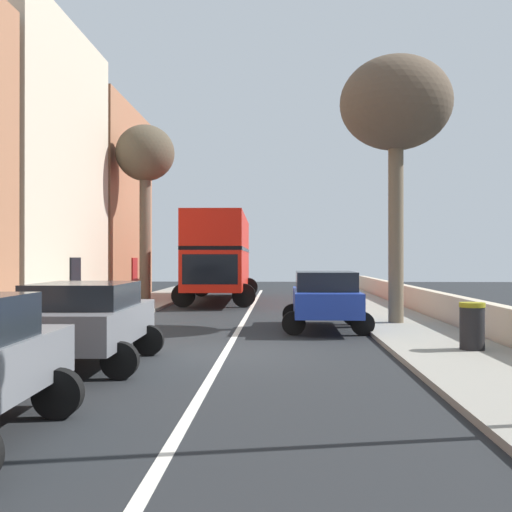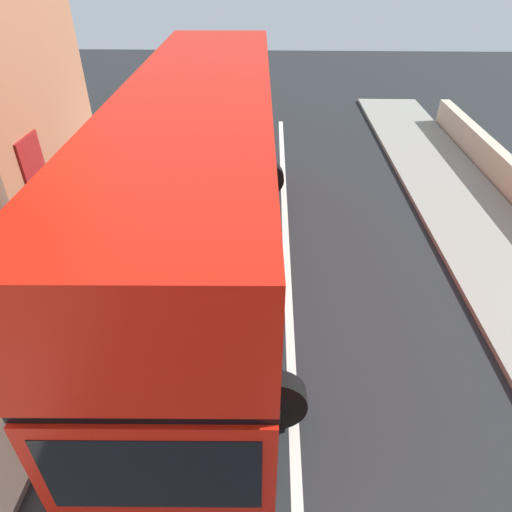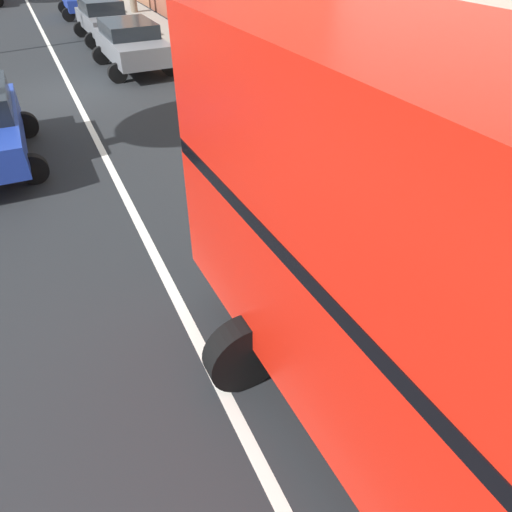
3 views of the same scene
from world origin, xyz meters
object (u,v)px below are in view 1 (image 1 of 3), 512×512
object	(u,v)px
parked_car_blue_right_1	(325,297)
parked_car_grey_left_4	(87,318)
street_tree_right_1	(396,107)
street_tree_left_2	(145,159)
litter_bin_right	(472,326)
double_decker_bus	(220,252)

from	to	relation	value
parked_car_blue_right_1	parked_car_grey_left_4	distance (m)	8.11
street_tree_right_1	street_tree_left_2	size ratio (longest dim) A/B	1.00
parked_car_grey_left_4	litter_bin_right	distance (m)	7.99
parked_car_grey_left_4	parked_car_blue_right_1	bearing A→B (deg)	51.96
parked_car_grey_left_4	street_tree_right_1	distance (m)	11.80
parked_car_blue_right_1	street_tree_left_2	bearing A→B (deg)	125.65
litter_bin_right	street_tree_left_2	bearing A→B (deg)	124.23
parked_car_blue_right_1	litter_bin_right	bearing A→B (deg)	-59.14
parked_car_blue_right_1	litter_bin_right	xyz separation A→B (m)	(2.80, -4.69, -0.33)
double_decker_bus	parked_car_grey_left_4	xyz separation A→B (m)	(-0.80, -18.38, -1.43)
parked_car_grey_left_4	street_tree_left_2	bearing A→B (deg)	98.49
parked_car_blue_right_1	parked_car_grey_left_4	xyz separation A→B (m)	(-5.00, -6.39, -0.03)
double_decker_bus	parked_car_grey_left_4	size ratio (longest dim) A/B	2.63
street_tree_left_2	litter_bin_right	xyz separation A→B (m)	(10.32, -15.17, -6.01)
street_tree_left_2	litter_bin_right	distance (m)	19.30
parked_car_grey_left_4	street_tree_left_2	size ratio (longest dim) A/B	0.53
street_tree_left_2	litter_bin_right	bearing A→B (deg)	-55.77
parked_car_grey_left_4	street_tree_left_2	xyz separation A→B (m)	(-2.52, 16.87, 5.71)
street_tree_right_1	parked_car_grey_left_4	bearing A→B (deg)	-134.40
street_tree_right_1	street_tree_left_2	xyz separation A→B (m)	(-9.74, 9.49, -0.02)
double_decker_bus	parked_car_blue_right_1	bearing A→B (deg)	-70.71
parked_car_blue_right_1	street_tree_left_2	size ratio (longest dim) A/B	0.55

